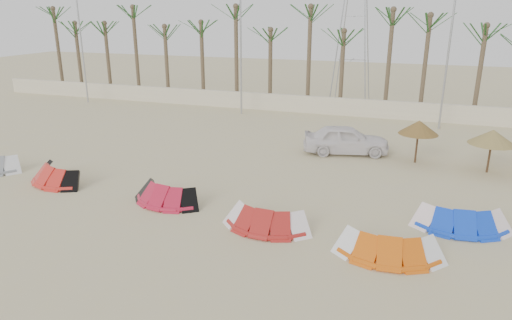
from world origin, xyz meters
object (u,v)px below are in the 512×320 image
at_px(car, 346,140).
at_px(kite_red_mid, 169,192).
at_px(kite_blue, 461,216).
at_px(parasol_left, 419,127).
at_px(kite_red_left, 59,173).
at_px(kite_orange, 390,242).
at_px(kite_red_right, 268,216).
at_px(parasol_mid, 493,137).

bearing_deg(car, kite_red_mid, 133.30).
distance_m(kite_blue, parasol_left, 7.52).
height_order(kite_red_left, parasol_left, parasol_left).
bearing_deg(kite_orange, kite_blue, 50.90).
height_order(parasol_left, car, parasol_left).
relative_size(kite_red_mid, kite_orange, 0.93).
distance_m(parasol_left, car, 3.83).
height_order(kite_orange, parasol_left, parasol_left).
xyz_separation_m(kite_red_left, parasol_left, (15.37, 8.17, 1.44)).
xyz_separation_m(kite_blue, car, (-5.28, 7.62, 0.36)).
height_order(kite_orange, car, car).
relative_size(kite_red_left, kite_red_right, 1.09).
bearing_deg(car, parasol_left, -110.43).
bearing_deg(kite_red_left, parasol_mid, 22.47).
relative_size(kite_red_left, car, 0.76).
xyz_separation_m(kite_red_right, parasol_mid, (8.26, 9.00, 1.35)).
distance_m(parasol_left, parasol_mid, 3.35).
bearing_deg(kite_blue, parasol_mid, 76.02).
height_order(kite_red_left, parasol_mid, parasol_mid).
distance_m(kite_orange, parasol_mid, 10.49).
bearing_deg(kite_blue, kite_red_mid, -172.81).
bearing_deg(kite_red_mid, kite_red_left, 175.89).
bearing_deg(kite_orange, kite_red_left, 172.71).
distance_m(kite_red_mid, kite_orange, 8.91).
distance_m(kite_red_left, parasol_mid, 20.26).
relative_size(kite_blue, parasol_mid, 1.57).
height_order(kite_red_left, kite_red_mid, same).
distance_m(kite_red_left, car, 14.54).
relative_size(kite_red_left, kite_orange, 1.02).
bearing_deg(parasol_left, kite_red_mid, -137.80).
distance_m(kite_orange, kite_blue, 3.68).
relative_size(kite_orange, car, 0.74).
height_order(kite_red_left, kite_red_right, same).
xyz_separation_m(kite_orange, car, (-2.96, 10.47, 0.36)).
relative_size(parasol_left, car, 0.48).
bearing_deg(kite_red_left, car, 36.26).
bearing_deg(kite_red_right, car, 82.51).
relative_size(kite_red_mid, parasol_mid, 1.46).
relative_size(parasol_left, parasol_mid, 1.03).
bearing_deg(kite_red_mid, kite_red_right, -10.58).
xyz_separation_m(kite_red_mid, kite_blue, (11.12, 1.40, 0.00)).
distance_m(kite_red_left, kite_orange, 14.80).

